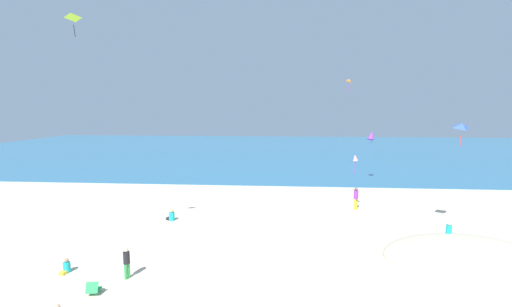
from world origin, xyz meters
The scene contains 14 objects.
ground_plane centered at (0.00, 10.00, 0.00)m, with size 120.00×120.00×0.00m, color beige.
ocean_water centered at (0.00, 50.65, 0.03)m, with size 120.00×60.00×0.05m, color teal.
dune_mound centered at (11.07, 4.51, 0.00)m, with size 8.38×5.86×2.02m, color beige.
beach_chair_near_camera centered at (-6.21, -0.01, 0.26)m, with size 0.58×0.68×0.59m.
person_0 centered at (10.79, 6.12, 0.87)m, with size 0.34×0.34×1.51m.
person_1 centered at (-6.01, 9.61, 0.30)m, with size 0.72×0.60×0.81m.
person_3 centered at (-8.53, 1.76, 0.25)m, with size 0.38×0.58×0.68m.
person_4 centered at (7.22, 13.18, 0.99)m, with size 0.47×0.47×1.71m.
person_5 centered at (-5.40, 1.42, 0.84)m, with size 0.40×0.40×1.46m.
kite_pink centered at (6.91, 12.50, 4.10)m, with size 0.52×0.48×1.48m.
kite_lime centered at (-8.31, 3.37, 12.00)m, with size 0.67×0.56×1.13m.
kite_purple centered at (10.78, 23.55, 4.87)m, with size 1.14×1.16×1.90m.
kite_orange centered at (6.26, 12.26, 9.61)m, with size 0.45×0.50×1.05m.
kite_blue centered at (11.97, 7.90, 6.69)m, with size 1.00×0.89×1.43m.
Camera 1 is at (1.57, -12.99, 7.72)m, focal length 24.30 mm.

